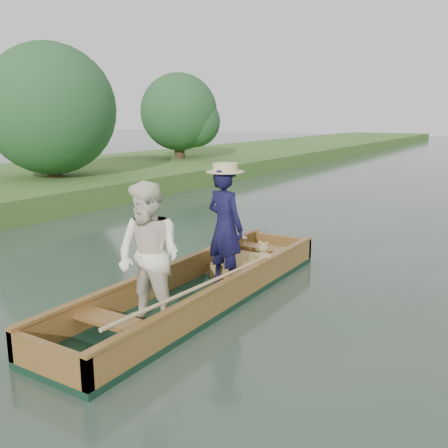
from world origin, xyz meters
The scene contains 3 objects.
ground centered at (0.00, 0.00, 0.00)m, with size 120.00×120.00×0.00m, color #283D30.
trees_far centered at (-0.76, 7.92, 2.45)m, with size 22.74×11.82×4.55m.
punt centered at (0.06, -0.22, 0.60)m, with size 1.12×5.00×1.79m.
Camera 1 is at (3.60, -5.18, 2.44)m, focal length 40.00 mm.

